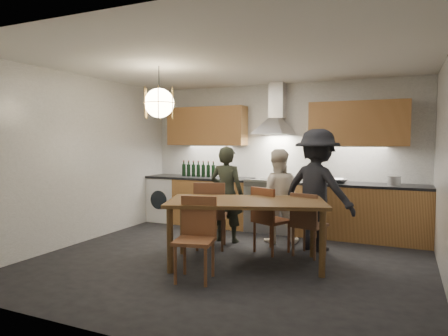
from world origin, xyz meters
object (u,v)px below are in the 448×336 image
at_px(chair_back_left, 210,211).
at_px(person_left, 227,194).
at_px(mixing_bowl, 339,181).
at_px(stock_pot, 394,181).
at_px(person_right, 317,190).
at_px(wine_bottles, 198,169).
at_px(chair_front, 197,232).
at_px(dining_table, 246,208).
at_px(person_mid, 277,196).

xyz_separation_m(chair_back_left, person_left, (0.03, 0.53, 0.18)).
relative_size(mixing_bowl, stock_pot, 1.53).
xyz_separation_m(person_right, mixing_bowl, (0.18, 0.85, 0.06)).
relative_size(person_left, person_right, 0.86).
relative_size(stock_pot, wine_bottles, 0.27).
bearing_deg(chair_front, dining_table, 51.89).
bearing_deg(dining_table, mixing_bowl, 46.57).
bearing_deg(person_left, person_mid, -157.29).
distance_m(person_mid, wine_bottles, 1.95).
bearing_deg(person_mid, mixing_bowl, -160.77).
distance_m(chair_front, person_left, 1.72).
relative_size(person_left, stock_pot, 7.79).
height_order(chair_back_left, mixing_bowl, chair_back_left).
height_order(person_mid, stock_pot, person_mid).
relative_size(chair_front, person_mid, 0.65).
xyz_separation_m(dining_table, stock_pot, (1.69, 1.94, 0.23)).
bearing_deg(dining_table, stock_pot, 29.62).
height_order(chair_back_left, person_right, person_right).
xyz_separation_m(mixing_bowl, wine_bottles, (-2.61, 0.07, 0.11)).
relative_size(person_mid, stock_pot, 7.57).
bearing_deg(person_mid, person_left, 2.47).
xyz_separation_m(dining_table, person_left, (-0.70, 0.97, 0.01)).
bearing_deg(chair_front, chair_back_left, 96.30).
xyz_separation_m(chair_front, person_mid, (0.36, 1.96, 0.19)).
height_order(person_right, mixing_bowl, person_right).
distance_m(chair_back_left, person_left, 0.56).
relative_size(dining_table, chair_back_left, 2.21).
relative_size(chair_back_left, person_right, 0.56).
xyz_separation_m(dining_table, mixing_bowl, (0.86, 1.93, 0.20)).
distance_m(person_mid, person_right, 0.70).
xyz_separation_m(chair_back_left, person_right, (1.41, 0.64, 0.31)).
height_order(chair_back_left, person_mid, person_mid).
height_order(person_mid, mixing_bowl, person_mid).
xyz_separation_m(dining_table, chair_front, (-0.34, -0.70, -0.20)).
height_order(mixing_bowl, stock_pot, stock_pot).
bearing_deg(mixing_bowl, stock_pot, 1.09).
bearing_deg(person_mid, chair_front, 59.96).
bearing_deg(stock_pot, dining_table, -130.98).
xyz_separation_m(person_right, stock_pot, (1.01, 0.86, 0.09)).
distance_m(dining_table, wine_bottles, 2.67).
relative_size(person_mid, wine_bottles, 2.07).
distance_m(chair_front, person_right, 2.08).
distance_m(chair_front, stock_pot, 3.36).
height_order(chair_front, mixing_bowl, mixing_bowl).
relative_size(mixing_bowl, wine_bottles, 0.42).
bearing_deg(person_right, stock_pot, -119.99).
distance_m(mixing_bowl, wine_bottles, 2.61).
bearing_deg(wine_bottles, person_right, -20.62).
xyz_separation_m(person_mid, wine_bottles, (-1.78, 0.74, 0.32)).
bearing_deg(dining_table, chair_front, -135.04).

